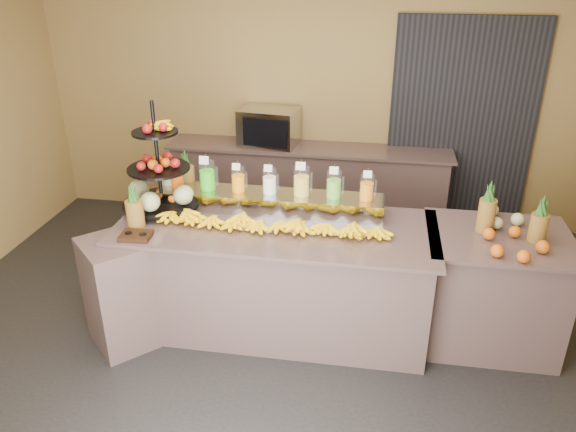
% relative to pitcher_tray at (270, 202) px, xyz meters
% --- Properties ---
extents(ground, '(6.00, 6.00, 0.00)m').
position_rel_pitcher_tray_xyz_m(ground, '(0.10, -0.58, -1.01)').
color(ground, black).
rests_on(ground, ground).
extents(room_envelope, '(6.04, 5.02, 2.82)m').
position_rel_pitcher_tray_xyz_m(room_envelope, '(0.29, 0.21, 0.87)').
color(room_envelope, olive).
rests_on(room_envelope, ground).
extents(buffet_counter, '(2.75, 1.25, 0.93)m').
position_rel_pitcher_tray_xyz_m(buffet_counter, '(-0.01, -0.32, -0.54)').
color(buffet_counter, '#8B6864').
rests_on(buffet_counter, ground).
extents(right_counter, '(1.08, 0.88, 0.93)m').
position_rel_pitcher_tray_xyz_m(right_counter, '(1.80, -0.18, -0.54)').
color(right_counter, '#8B6864').
rests_on(right_counter, ground).
extents(back_ledge, '(3.10, 0.55, 0.93)m').
position_rel_pitcher_tray_xyz_m(back_ledge, '(0.10, 1.67, -0.54)').
color(back_ledge, '#8B6864').
rests_on(back_ledge, ground).
extents(pitcher_tray, '(1.85, 0.30, 0.15)m').
position_rel_pitcher_tray_xyz_m(pitcher_tray, '(0.00, 0.00, 0.00)').
color(pitcher_tray, gray).
rests_on(pitcher_tray, buffet_counter).
extents(juice_pitcher_orange_a, '(0.11, 0.11, 0.26)m').
position_rel_pitcher_tray_xyz_m(juice_pitcher_orange_a, '(-0.78, -0.00, 0.16)').
color(juice_pitcher_orange_a, silver).
rests_on(juice_pitcher_orange_a, pitcher_tray).
extents(juice_pitcher_green, '(0.13, 0.14, 0.32)m').
position_rel_pitcher_tray_xyz_m(juice_pitcher_green, '(-0.52, -0.00, 0.18)').
color(juice_pitcher_green, silver).
rests_on(juice_pitcher_green, pitcher_tray).
extents(juice_pitcher_orange_b, '(0.11, 0.12, 0.27)m').
position_rel_pitcher_tray_xyz_m(juice_pitcher_orange_b, '(-0.26, -0.00, 0.17)').
color(juice_pitcher_orange_b, silver).
rests_on(juice_pitcher_orange_b, pitcher_tray).
extents(juice_pitcher_milk, '(0.11, 0.12, 0.27)m').
position_rel_pitcher_tray_xyz_m(juice_pitcher_milk, '(-0.00, -0.00, 0.17)').
color(juice_pitcher_milk, silver).
rests_on(juice_pitcher_milk, pitcher_tray).
extents(juice_pitcher_lemon, '(0.13, 0.14, 0.32)m').
position_rel_pitcher_tray_xyz_m(juice_pitcher_lemon, '(0.26, -0.00, 0.18)').
color(juice_pitcher_lemon, silver).
rests_on(juice_pitcher_lemon, pitcher_tray).
extents(juice_pitcher_lime, '(0.12, 0.12, 0.29)m').
position_rel_pitcher_tray_xyz_m(juice_pitcher_lime, '(0.52, -0.00, 0.17)').
color(juice_pitcher_lime, silver).
rests_on(juice_pitcher_lime, pitcher_tray).
extents(juice_pitcher_orange_c, '(0.11, 0.12, 0.27)m').
position_rel_pitcher_tray_xyz_m(juice_pitcher_orange_c, '(0.78, -0.00, 0.17)').
color(juice_pitcher_orange_c, silver).
rests_on(juice_pitcher_orange_c, pitcher_tray).
extents(banana_heap, '(1.84, 0.17, 0.15)m').
position_rel_pitcher_tray_xyz_m(banana_heap, '(0.06, -0.33, -0.02)').
color(banana_heap, '#FFE80C').
rests_on(banana_heap, buffet_counter).
extents(fruit_stand, '(0.82, 0.82, 0.91)m').
position_rel_pitcher_tray_xyz_m(fruit_stand, '(-0.84, -0.11, 0.15)').
color(fruit_stand, black).
rests_on(fruit_stand, buffet_counter).
extents(condiment_caddy, '(0.24, 0.19, 0.03)m').
position_rel_pitcher_tray_xyz_m(condiment_caddy, '(-0.89, -0.65, -0.06)').
color(condiment_caddy, black).
rests_on(condiment_caddy, buffet_counter).
extents(pineapple_left_a, '(0.13, 0.13, 0.39)m').
position_rel_pitcher_tray_xyz_m(pineapple_left_a, '(-0.95, -0.49, 0.07)').
color(pineapple_left_a, brown).
rests_on(pineapple_left_a, buffet_counter).
extents(pineapple_left_b, '(0.15, 0.15, 0.43)m').
position_rel_pitcher_tray_xyz_m(pineapple_left_b, '(-0.76, 0.17, 0.09)').
color(pineapple_left_b, brown).
rests_on(pineapple_left_b, buffet_counter).
extents(right_fruit_pile, '(0.49, 0.47, 0.26)m').
position_rel_pitcher_tray_xyz_m(right_fruit_pile, '(1.84, -0.27, 0.01)').
color(right_fruit_pile, brown).
rests_on(right_fruit_pile, right_counter).
extents(oven_warmer, '(0.65, 0.50, 0.40)m').
position_rel_pitcher_tray_xyz_m(oven_warmer, '(-0.33, 1.67, 0.13)').
color(oven_warmer, gray).
rests_on(oven_warmer, back_ledge).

